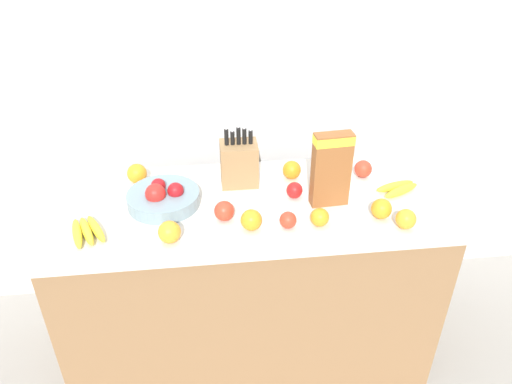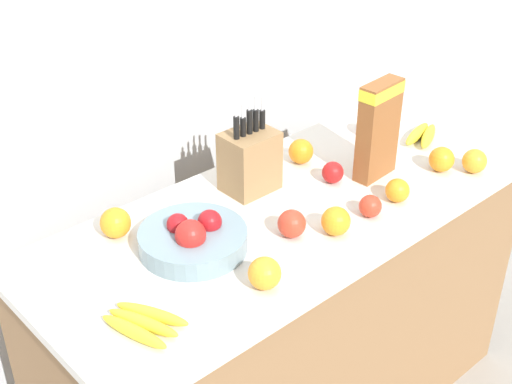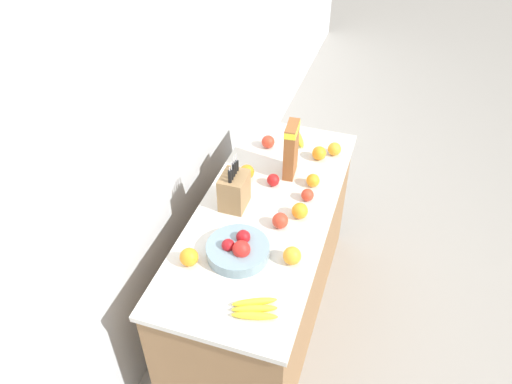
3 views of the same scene
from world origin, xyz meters
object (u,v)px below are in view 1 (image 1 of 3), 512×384
(banana_bunch_right, at_px, (87,231))
(orange_by_cereal, at_px, (292,170))
(cereal_box, at_px, (331,167))
(banana_bunch_left, at_px, (398,188))
(knife_block, at_px, (239,163))
(orange_mid_right, at_px, (251,220))
(fruit_bowl, at_px, (163,197))
(apple_middle, at_px, (288,220))
(apple_by_knife_block, at_px, (224,211))
(orange_front_center, at_px, (381,209))
(orange_mid_left, at_px, (320,217))
(orange_back_center, at_px, (406,219))
(orange_front_right, at_px, (170,232))
(orange_front_left, at_px, (137,174))
(apple_near_bananas, at_px, (363,169))
(apple_front, at_px, (295,190))

(banana_bunch_right, relative_size, orange_by_cereal, 2.60)
(cereal_box, xyz_separation_m, banana_bunch_left, (0.31, 0.05, -0.15))
(knife_block, relative_size, orange_mid_right, 3.71)
(cereal_box, height_order, orange_by_cereal, cereal_box)
(cereal_box, distance_m, orange_mid_right, 0.38)
(fruit_bowl, relative_size, apple_middle, 4.44)
(banana_bunch_left, height_order, apple_by_knife_block, apple_by_knife_block)
(orange_front_center, bearing_deg, banana_bunch_right, 179.06)
(cereal_box, distance_m, fruit_bowl, 0.69)
(banana_bunch_right, bearing_deg, apple_middle, -3.05)
(fruit_bowl, distance_m, banana_bunch_right, 0.33)
(orange_by_cereal, height_order, orange_mid_left, orange_by_cereal)
(banana_bunch_right, distance_m, orange_by_cereal, 0.89)
(orange_front_center, xyz_separation_m, orange_mid_right, (-0.51, -0.02, 0.00))
(orange_back_center, bearing_deg, orange_by_cereal, 131.60)
(orange_front_right, bearing_deg, orange_front_center, 4.01)
(banana_bunch_left, height_order, orange_front_left, orange_front_left)
(knife_block, height_order, orange_front_left, knife_block)
(orange_mid_right, bearing_deg, orange_front_right, -172.28)
(orange_front_center, bearing_deg, orange_back_center, -46.72)
(banana_bunch_left, distance_m, orange_mid_left, 0.43)
(fruit_bowl, relative_size, apple_near_bananas, 3.78)
(cereal_box, distance_m, orange_mid_left, 0.21)
(apple_near_bananas, height_order, orange_mid_left, apple_near_bananas)
(banana_bunch_right, height_order, orange_front_right, orange_front_right)
(apple_near_bananas, bearing_deg, orange_mid_left, -129.06)
(fruit_bowl, bearing_deg, orange_mid_right, -31.24)
(orange_front_center, height_order, orange_front_left, orange_front_left)
(apple_middle, distance_m, orange_front_center, 0.37)
(cereal_box, height_order, apple_middle, cereal_box)
(banana_bunch_right, bearing_deg, knife_block, 26.99)
(banana_bunch_left, bearing_deg, orange_front_center, -128.15)
(cereal_box, bearing_deg, apple_front, 151.50)
(banana_bunch_right, xyz_separation_m, orange_front_right, (0.31, -0.08, 0.03))
(banana_bunch_right, distance_m, orange_front_center, 1.13)
(fruit_bowl, distance_m, apple_near_bananas, 0.88)
(fruit_bowl, distance_m, orange_front_left, 0.23)
(apple_middle, relative_size, orange_front_left, 0.77)
(orange_front_right, bearing_deg, orange_front_left, 109.26)
(cereal_box, bearing_deg, apple_near_bananas, 38.61)
(banana_bunch_right, bearing_deg, banana_bunch_left, 6.84)
(fruit_bowl, distance_m, orange_mid_left, 0.64)
(orange_mid_right, bearing_deg, apple_middle, -2.38)
(knife_block, xyz_separation_m, apple_front, (0.22, -0.14, -0.06))
(apple_near_bananas, bearing_deg, banana_bunch_left, -51.92)
(apple_by_knife_block, xyz_separation_m, orange_mid_left, (0.36, -0.08, -0.00))
(apple_by_knife_block, bearing_deg, orange_front_left, 138.08)
(apple_by_knife_block, height_order, orange_mid_right, orange_mid_right)
(apple_by_knife_block, relative_size, apple_near_bananas, 1.02)
(orange_front_center, bearing_deg, apple_by_knife_block, 174.62)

